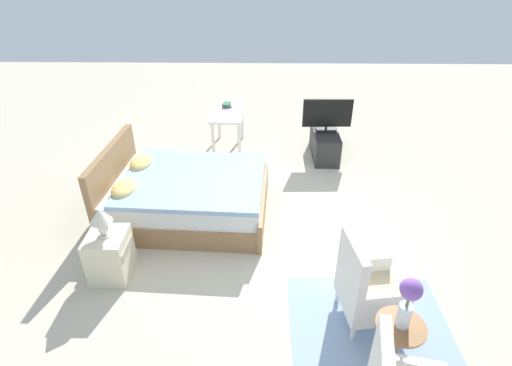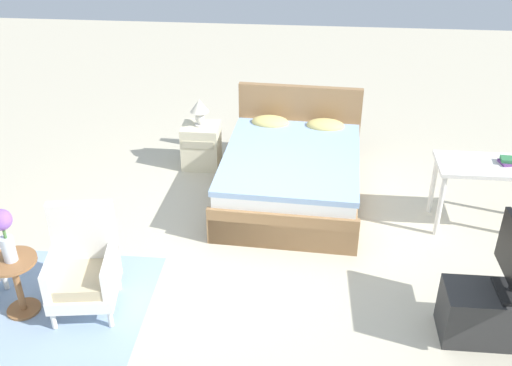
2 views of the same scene
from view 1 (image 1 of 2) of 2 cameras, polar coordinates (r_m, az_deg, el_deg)
ground_plane at (r=5.13m, az=1.38°, el=-6.27°), size 16.00×16.00×0.00m
bed at (r=5.26m, az=-10.06°, el=-1.80°), size 1.58×2.06×0.96m
armchair_by_window_right at (r=3.94m, az=15.49°, el=-14.33°), size 0.61×0.61×0.92m
side_table at (r=3.67m, az=19.44°, el=-20.56°), size 0.40×0.40×0.54m
flower_vase at (r=3.32m, az=20.97°, el=-15.20°), size 0.17×0.17×0.48m
nightstand at (r=4.59m, az=-20.12°, el=-9.65°), size 0.44×0.41×0.53m
table_lamp at (r=4.30m, az=-21.28°, el=-4.78°), size 0.22×0.22×0.33m
tv_stand at (r=6.82m, az=9.76°, el=5.63°), size 0.96×0.40×0.45m
tv_flatscreen at (r=6.62m, az=10.15°, el=9.58°), size 0.21×0.80×0.54m
vanity_desk at (r=6.79m, az=-4.05°, el=9.49°), size 1.04×0.52×0.72m
book_stack at (r=6.92m, az=-4.19°, el=11.08°), size 0.21×0.18×0.06m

